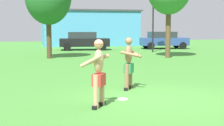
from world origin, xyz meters
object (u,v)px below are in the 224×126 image
object	(u,v)px
car_black_mid_lot	(84,41)
lamp_post	(153,10)
player_in_green	(129,62)
frisbee	(123,99)
car_blue_far_end	(164,40)
player_with_cap	(99,70)

from	to	relation	value
car_black_mid_lot	lamp_post	xyz separation A→B (m)	(4.98, -3.78, 2.54)
lamp_post	player_in_green	bearing A→B (deg)	-113.95
frisbee	car_blue_far_end	xyz separation A→B (m)	(9.85, 20.26, 0.81)
car_blue_far_end	lamp_post	world-z (taller)	lamp_post
player_with_cap	lamp_post	bearing A→B (deg)	64.68
car_black_mid_lot	lamp_post	bearing A→B (deg)	-37.23
car_blue_far_end	frisbee	bearing A→B (deg)	-115.93
player_with_cap	frisbee	distance (m)	1.41
car_black_mid_lot	lamp_post	distance (m)	6.75
player_with_cap	frisbee	xyz separation A→B (m)	(0.82, 0.68, -0.92)
car_black_mid_lot	frisbee	bearing A→B (deg)	-96.60
frisbee	car_blue_far_end	size ratio (longest dim) A/B	0.06
player_in_green	car_black_mid_lot	xyz separation A→B (m)	(1.74, 18.91, -0.05)
player_in_green	frisbee	distance (m)	1.79
car_black_mid_lot	player_in_green	bearing A→B (deg)	-95.25
player_in_green	car_blue_far_end	bearing A→B (deg)	63.87
frisbee	car_blue_far_end	distance (m)	22.55
frisbee	lamp_post	xyz separation A→B (m)	(7.33, 16.56, 3.35)
car_black_mid_lot	car_blue_far_end	distance (m)	7.50
player_with_cap	player_in_green	bearing A→B (deg)	55.74
player_in_green	frisbee	bearing A→B (deg)	-113.28
player_with_cap	frisbee	size ratio (longest dim) A/B	6.01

